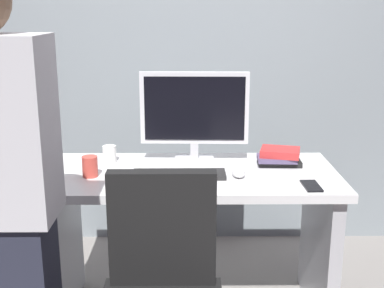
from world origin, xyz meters
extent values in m
cube|color=gray|center=(0.00, 0.91, 1.50)|extent=(6.40, 0.10, 3.00)
cube|color=white|center=(0.00, 0.00, 0.73)|extent=(1.39, 0.64, 0.04)
cube|color=#B2B2B7|center=(-0.64, 0.00, 0.35)|extent=(0.06, 0.56, 0.71)
cube|color=#B2B2B7|center=(0.64, 0.00, 0.35)|extent=(0.06, 0.56, 0.71)
cube|color=black|center=(-0.11, -0.59, 0.72)|extent=(0.40, 0.06, 0.44)
cube|color=silver|center=(0.01, 0.17, 0.76)|extent=(0.20, 0.15, 0.02)
cube|color=silver|center=(0.01, 0.17, 0.80)|extent=(0.04, 0.03, 0.08)
cube|color=silver|center=(0.01, 0.17, 1.02)|extent=(0.54, 0.04, 0.36)
cube|color=black|center=(0.01, 0.15, 1.02)|extent=(0.50, 0.02, 0.32)
cube|color=#262626|center=(-0.06, -0.07, 0.76)|extent=(0.43, 0.13, 0.02)
ellipsoid|color=white|center=(0.22, -0.08, 0.76)|extent=(0.06, 0.10, 0.03)
cylinder|color=#D84C3F|center=(-0.47, -0.07, 0.80)|extent=(0.07, 0.07, 0.10)
cylinder|color=white|center=(-0.42, 0.16, 0.79)|extent=(0.07, 0.07, 0.08)
cube|color=black|center=(0.44, 0.10, 0.76)|extent=(0.21, 0.12, 0.03)
cube|color=#594C72|center=(0.42, 0.09, 0.78)|extent=(0.19, 0.13, 0.02)
cube|color=red|center=(0.44, 0.10, 0.81)|extent=(0.22, 0.19, 0.04)
cube|color=black|center=(0.52, -0.22, 0.75)|extent=(0.07, 0.15, 0.01)
camera|label=1|loc=(-0.02, -2.31, 1.50)|focal=47.55mm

